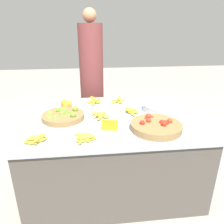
{
  "coord_description": "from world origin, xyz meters",
  "views": [
    {
      "loc": [
        -0.2,
        -1.82,
        1.49
      ],
      "look_at": [
        0.0,
        0.0,
        0.74
      ],
      "focal_mm": 35.0,
      "sensor_mm": 36.0,
      "label": 1
    }
  ],
  "objects_px": {
    "tomato_basket": "(156,126)",
    "vendor_person": "(92,83)",
    "lime_bowl": "(63,116)",
    "metal_bowl": "(161,107)",
    "price_sign": "(110,125)"
  },
  "relations": [
    {
      "from": "tomato_basket",
      "to": "vendor_person",
      "type": "xyz_separation_m",
      "value": [
        -0.48,
        1.21,
        0.05
      ]
    },
    {
      "from": "lime_bowl",
      "to": "metal_bowl",
      "type": "distance_m",
      "value": 0.94
    },
    {
      "from": "lime_bowl",
      "to": "price_sign",
      "type": "distance_m",
      "value": 0.48
    },
    {
      "from": "metal_bowl",
      "to": "vendor_person",
      "type": "xyz_separation_m",
      "value": [
        -0.65,
        0.81,
        0.05
      ]
    },
    {
      "from": "metal_bowl",
      "to": "price_sign",
      "type": "height_order",
      "value": "price_sign"
    },
    {
      "from": "lime_bowl",
      "to": "price_sign",
      "type": "xyz_separation_m",
      "value": [
        0.39,
        -0.28,
        0.02
      ]
    },
    {
      "from": "metal_bowl",
      "to": "vendor_person",
      "type": "distance_m",
      "value": 1.04
    },
    {
      "from": "tomato_basket",
      "to": "metal_bowl",
      "type": "xyz_separation_m",
      "value": [
        0.17,
        0.39,
        0.0
      ]
    },
    {
      "from": "lime_bowl",
      "to": "price_sign",
      "type": "height_order",
      "value": "lime_bowl"
    },
    {
      "from": "tomato_basket",
      "to": "metal_bowl",
      "type": "height_order",
      "value": "tomato_basket"
    },
    {
      "from": "tomato_basket",
      "to": "metal_bowl",
      "type": "distance_m",
      "value": 0.43
    },
    {
      "from": "tomato_basket",
      "to": "lime_bowl",
      "type": "bearing_deg",
      "value": 158.62
    },
    {
      "from": "lime_bowl",
      "to": "tomato_basket",
      "type": "bearing_deg",
      "value": -21.38
    },
    {
      "from": "lime_bowl",
      "to": "vendor_person",
      "type": "bearing_deg",
      "value": 72.7
    },
    {
      "from": "tomato_basket",
      "to": "price_sign",
      "type": "bearing_deg",
      "value": 176.8
    }
  ]
}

